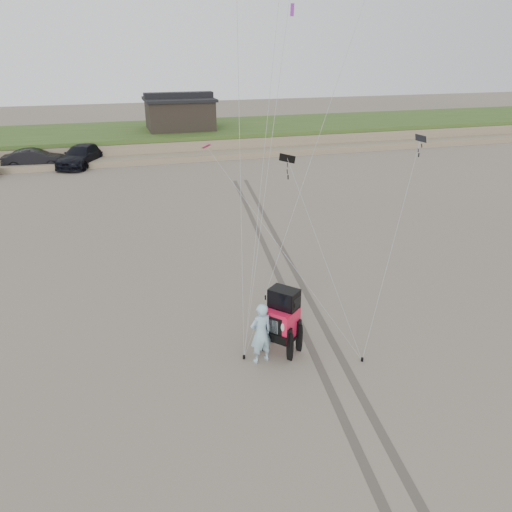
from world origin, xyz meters
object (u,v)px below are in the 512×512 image
(truck_b, at_px, (35,159))
(jeep, at_px, (281,328))
(truck_c, at_px, (82,156))
(man, at_px, (261,333))
(cabin, at_px, (180,113))

(truck_b, bearing_deg, jeep, -155.88)
(truck_c, relative_size, jeep, 1.24)
(truck_c, relative_size, man, 2.86)
(cabin, height_order, jeep, cabin)
(cabin, bearing_deg, jeep, -93.81)
(cabin, relative_size, jeep, 1.39)
(cabin, xyz_separation_m, truck_c, (-8.99, -5.86, -2.41))
(jeep, bearing_deg, truck_b, 157.52)
(cabin, distance_m, truck_b, 14.07)
(cabin, height_order, truck_b, cabin)
(cabin, bearing_deg, truck_b, -154.89)
(cabin, relative_size, truck_b, 1.36)
(truck_b, xyz_separation_m, man, (9.39, -30.30, 0.22))
(man, bearing_deg, truck_b, -84.89)
(man, bearing_deg, truck_c, -91.19)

